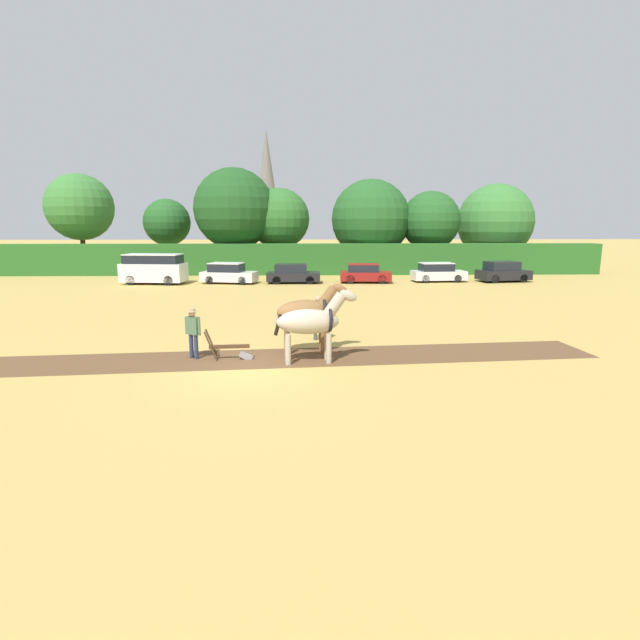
% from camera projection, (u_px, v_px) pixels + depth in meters
% --- Properties ---
extents(ground_plane, '(240.00, 240.00, 0.00)m').
position_uv_depth(ground_plane, '(249.00, 369.00, 15.71)').
color(ground_plane, tan).
extents(plowed_furrow_strip, '(28.60, 4.92, 0.01)m').
position_uv_depth(plowed_furrow_strip, '(179.00, 361.00, 16.63)').
color(plowed_furrow_strip, brown).
rests_on(plowed_furrow_strip, ground).
extents(hedgerow, '(55.90, 1.74, 2.69)m').
position_uv_depth(hedgerow, '(285.00, 259.00, 43.98)').
color(hedgerow, '#286023').
rests_on(hedgerow, ground).
extents(tree_far_left, '(6.08, 6.08, 8.96)m').
position_uv_depth(tree_far_left, '(80.00, 207.00, 46.00)').
color(tree_far_left, '#4C3823').
rests_on(tree_far_left, ground).
extents(tree_left, '(4.47, 4.47, 6.78)m').
position_uv_depth(tree_left, '(167.00, 223.00, 48.12)').
color(tree_left, brown).
rests_on(tree_left, ground).
extents(tree_center_left, '(7.39, 7.39, 9.46)m').
position_uv_depth(tree_center_left, '(234.00, 209.00, 45.78)').
color(tree_center_left, '#4C3823').
rests_on(tree_center_left, ground).
extents(tree_center, '(5.68, 5.68, 7.72)m').
position_uv_depth(tree_center, '(279.00, 219.00, 46.82)').
color(tree_center, '#4C3823').
rests_on(tree_center, ground).
extents(tree_center_right, '(7.42, 7.42, 8.56)m').
position_uv_depth(tree_center_right, '(371.00, 219.00, 47.23)').
color(tree_center_right, '#423323').
rests_on(tree_center_right, ground).
extents(tree_right, '(5.53, 5.53, 7.45)m').
position_uv_depth(tree_right, '(430.00, 221.00, 46.95)').
color(tree_right, '#4C3823').
rests_on(tree_right, ground).
extents(tree_far_right, '(7.35, 7.35, 8.28)m').
position_uv_depth(tree_far_right, '(495.00, 222.00, 49.19)').
color(tree_far_right, '#4C3823').
rests_on(tree_far_right, ground).
extents(church_spire, '(2.77, 2.77, 18.00)m').
position_uv_depth(church_spire, '(267.00, 189.00, 74.02)').
color(church_spire, gray).
rests_on(church_spire, ground).
extents(draft_horse_lead_left, '(2.79, 1.03, 2.48)m').
position_uv_depth(draft_horse_lead_left, '(312.00, 321.00, 16.25)').
color(draft_horse_lead_left, '#B2A38E').
rests_on(draft_horse_lead_left, ground).
extents(draft_horse_lead_right, '(2.66, 1.10, 2.52)m').
position_uv_depth(draft_horse_lead_right, '(308.00, 312.00, 17.47)').
color(draft_horse_lead_right, brown).
rests_on(draft_horse_lead_right, ground).
extents(plow, '(1.61, 0.49, 1.13)m').
position_uv_depth(plow, '(233.00, 350.00, 16.78)').
color(plow, '#4C331E').
rests_on(plow, ground).
extents(farmer_at_plow, '(0.58, 0.43, 1.73)m').
position_uv_depth(farmer_at_plow, '(193.00, 329.00, 16.77)').
color(farmer_at_plow, '#28334C').
rests_on(farmer_at_plow, ground).
extents(farmer_beside_team, '(0.62, 0.42, 1.76)m').
position_uv_depth(farmer_beside_team, '(318.00, 314.00, 19.39)').
color(farmer_beside_team, '#4C4C4C').
rests_on(farmer_beside_team, ground).
extents(parked_van, '(4.83, 2.51, 2.23)m').
position_uv_depth(parked_van, '(154.00, 269.00, 37.23)').
color(parked_van, silver).
rests_on(parked_van, ground).
extents(parked_car_left, '(4.36, 2.54, 1.55)m').
position_uv_depth(parked_car_left, '(228.00, 274.00, 37.63)').
color(parked_car_left, silver).
rests_on(parked_car_left, ground).
extents(parked_car_center_left, '(4.02, 1.78, 1.44)m').
position_uv_depth(parked_car_center_left, '(293.00, 274.00, 37.81)').
color(parked_car_center_left, black).
rests_on(parked_car_center_left, ground).
extents(parked_car_center, '(3.92, 1.90, 1.45)m').
position_uv_depth(parked_car_center, '(365.00, 274.00, 38.04)').
color(parked_car_center, maroon).
rests_on(parked_car_center, ground).
extents(parked_car_center_right, '(4.22, 2.04, 1.48)m').
position_uv_depth(parked_car_center_right, '(438.00, 273.00, 38.69)').
color(parked_car_center_right, silver).
rests_on(parked_car_center_right, ground).
extents(parked_car_right, '(4.16, 2.50, 1.58)m').
position_uv_depth(parked_car_right, '(503.00, 272.00, 38.68)').
color(parked_car_right, black).
rests_on(parked_car_right, ground).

